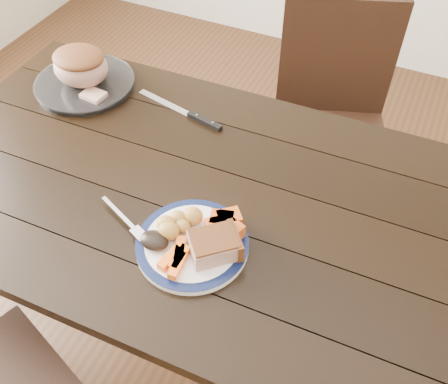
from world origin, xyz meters
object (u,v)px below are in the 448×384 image
at_px(dining_table, 201,213).
at_px(roast_joint, 81,67).
at_px(chair_far, 331,115).
at_px(carving_knife, 194,116).
at_px(fork, 127,221).
at_px(pork_slice, 214,246).
at_px(dinner_plate, 192,245).
at_px(serving_platter, 85,85).

bearing_deg(dining_table, roast_joint, 155.16).
xyz_separation_m(dining_table, chair_far, (0.18, 0.73, -0.13)).
height_order(roast_joint, carving_knife, roast_joint).
bearing_deg(dining_table, fork, -120.42).
bearing_deg(chair_far, carving_knife, 35.66).
relative_size(dining_table, pork_slice, 15.07).
bearing_deg(dining_table, carving_knife, 119.80).
distance_m(chair_far, pork_slice, 0.95).
bearing_deg(dinner_plate, fork, -175.78).
bearing_deg(chair_far, roast_joint, 14.08).
bearing_deg(serving_platter, carving_knife, 1.28).
relative_size(serving_platter, roast_joint, 1.76).
height_order(chair_far, dinner_plate, chair_far).
height_order(chair_far, carving_knife, chair_far).
bearing_deg(carving_knife, dinner_plate, -51.62).
relative_size(dinner_plate, fork, 1.58).
xyz_separation_m(chair_far, fork, (-0.28, -0.92, 0.25)).
relative_size(dining_table, chair_far, 1.74).
bearing_deg(fork, serving_platter, 158.10).
bearing_deg(dinner_plate, carving_knife, 116.60).
relative_size(fork, carving_knife, 0.54).
bearing_deg(fork, roast_joint, 158.10).
bearing_deg(serving_platter, dinner_plate, -34.68).
bearing_deg(pork_slice, dinner_plate, 175.24).
xyz_separation_m(dining_table, fork, (-0.11, -0.18, 0.11)).
relative_size(dining_table, carving_knife, 5.10).
xyz_separation_m(dining_table, carving_knife, (-0.15, 0.26, 0.10)).
relative_size(pork_slice, roast_joint, 0.61).
bearing_deg(roast_joint, carving_knife, 1.28).
distance_m(dining_table, fork, 0.24).
height_order(serving_platter, fork, fork).
height_order(dining_table, fork, fork).
distance_m(chair_far, serving_platter, 0.90).
xyz_separation_m(chair_far, carving_knife, (-0.33, -0.47, 0.23)).
bearing_deg(pork_slice, roast_joint, 147.49).
xyz_separation_m(chair_far, serving_platter, (-0.72, -0.48, 0.23)).
bearing_deg(fork, pork_slice, 24.96).
relative_size(roast_joint, carving_knife, 0.56).
xyz_separation_m(serving_platter, fork, (0.43, -0.43, 0.01)).
bearing_deg(fork, carving_knife, 118.38).
xyz_separation_m(pork_slice, roast_joint, (-0.67, 0.43, 0.03)).
bearing_deg(dinner_plate, dining_table, 111.34).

